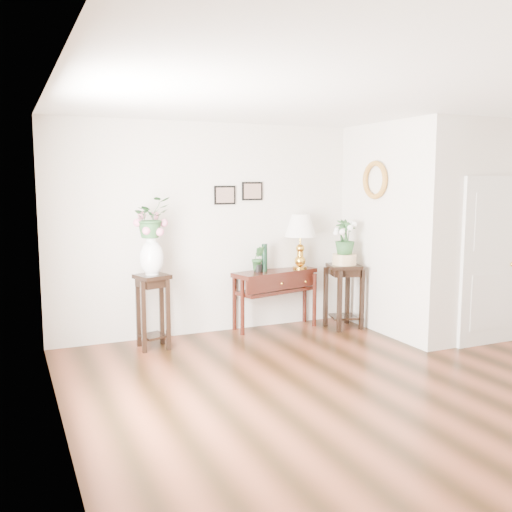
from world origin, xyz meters
TOP-DOWN VIEW (x-y plane):
  - floor at (0.00, 0.00)m, footprint 6.00×5.50m
  - ceiling at (0.00, 0.00)m, footprint 6.00×5.50m
  - wall_back at (0.00, 2.75)m, footprint 6.00×0.02m
  - wall_left at (-3.00, 0.00)m, footprint 0.02×5.50m
  - partition at (2.10, 1.77)m, footprint 1.80×1.95m
  - door at (2.10, 0.78)m, footprint 0.90×0.05m
  - art_print_left at (-0.65, 2.73)m, footprint 0.30×0.02m
  - art_print_right at (-0.25, 2.73)m, footprint 0.30×0.02m
  - wall_ornament at (1.16, 1.90)m, footprint 0.07×0.51m
  - console_table at (0.02, 2.57)m, footprint 1.28×0.68m
  - table_lamp at (0.41, 2.57)m, footprint 0.51×0.51m
  - green_vase at (-0.14, 2.57)m, footprint 0.10×0.10m
  - potted_plant at (-0.23, 2.57)m, footprint 0.23×0.21m
  - plant_stand_a at (-1.76, 2.31)m, footprint 0.44×0.44m
  - porcelain_vase at (-1.76, 2.31)m, footprint 0.33×0.33m
  - lily_arrangement at (-1.76, 2.31)m, footprint 0.54×0.50m
  - plant_stand_b at (0.90, 2.19)m, footprint 0.52×0.52m
  - ceramic_bowl at (0.90, 2.19)m, footprint 0.42×0.42m
  - narcissus at (0.90, 2.19)m, footprint 0.29×0.29m

SIDE VIEW (x-z plane):
  - floor at x=0.00m, z-range -0.01..0.01m
  - console_table at x=0.02m, z-range 0.00..0.81m
  - plant_stand_b at x=0.90m, z-range 0.00..0.89m
  - plant_stand_a at x=-1.76m, z-range 0.00..0.92m
  - ceramic_bowl at x=0.90m, z-range 0.90..1.05m
  - potted_plant at x=-0.23m, z-range 0.81..1.15m
  - green_vase at x=-0.14m, z-range 0.79..1.17m
  - door at x=2.10m, z-range 0.00..2.10m
  - porcelain_vase at x=-1.76m, z-range 0.89..1.39m
  - table_lamp at x=0.41m, z-range 0.77..1.55m
  - narcissus at x=0.90m, z-range 1.01..1.51m
  - wall_back at x=0.00m, z-range 0.00..2.80m
  - wall_left at x=-3.00m, z-range 0.00..2.80m
  - partition at x=2.10m, z-range 0.00..2.80m
  - lily_arrangement at x=-1.76m, z-range 1.32..1.81m
  - art_print_left at x=-0.65m, z-range 1.73..1.98m
  - art_print_right at x=-0.25m, z-range 1.77..2.02m
  - wall_ornament at x=1.16m, z-range 1.79..2.30m
  - ceiling at x=0.00m, z-range 2.79..2.81m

